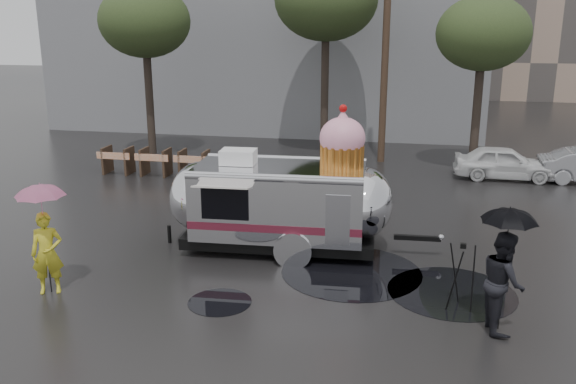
% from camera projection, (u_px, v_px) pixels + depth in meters
% --- Properties ---
extents(ground, '(120.00, 120.00, 0.00)m').
position_uv_depth(ground, '(216.00, 309.00, 12.16)').
color(ground, black).
rests_on(ground, ground).
extents(puddles, '(13.05, 11.46, 0.01)m').
position_uv_depth(puddles, '(235.00, 292.00, 12.93)').
color(puddles, black).
rests_on(puddles, ground).
extents(grey_building, '(22.00, 12.00, 13.00)m').
position_uv_depth(grey_building, '(277.00, 2.00, 33.78)').
color(grey_building, slate).
rests_on(grey_building, ground).
extents(utility_pole, '(1.60, 0.28, 9.00)m').
position_uv_depth(utility_pole, '(386.00, 45.00, 23.62)').
color(utility_pole, '#473323').
rests_on(utility_pole, ground).
extents(tree_left, '(3.64, 3.64, 6.95)m').
position_uv_depth(tree_left, '(145.00, 22.00, 24.26)').
color(tree_left, '#382D26').
rests_on(tree_left, ground).
extents(tree_mid, '(4.20, 4.20, 8.03)m').
position_uv_depth(tree_mid, '(326.00, 0.00, 24.57)').
color(tree_mid, '#382D26').
rests_on(tree_mid, ground).
extents(tree_right, '(3.36, 3.36, 6.42)m').
position_uv_depth(tree_right, '(483.00, 35.00, 21.89)').
color(tree_right, '#382D26').
rests_on(tree_right, ground).
extents(barricade_row, '(4.30, 0.80, 1.00)m').
position_uv_depth(barricade_row, '(155.00, 162.00, 22.47)').
color(barricade_row, '#473323').
rests_on(barricade_row, ground).
extents(airstream_trailer, '(6.96, 2.86, 3.75)m').
position_uv_depth(airstream_trailer, '(284.00, 199.00, 15.00)').
color(airstream_trailer, silver).
rests_on(airstream_trailer, ground).
extents(person_left, '(0.75, 0.64, 1.76)m').
position_uv_depth(person_left, '(47.00, 253.00, 12.70)').
color(person_left, gold).
rests_on(person_left, ground).
extents(umbrella_pink, '(1.24, 1.24, 2.40)m').
position_uv_depth(umbrella_pink, '(41.00, 203.00, 12.40)').
color(umbrella_pink, pink).
rests_on(umbrella_pink, ground).
extents(person_right, '(0.63, 0.98, 1.91)m').
position_uv_depth(person_right, '(503.00, 282.00, 11.14)').
color(person_right, black).
rests_on(person_right, ground).
extents(umbrella_black, '(1.24, 1.24, 2.39)m').
position_uv_depth(umbrella_black, '(508.00, 229.00, 10.86)').
color(umbrella_black, black).
rests_on(umbrella_black, ground).
extents(tripod, '(0.52, 0.58, 1.39)m').
position_uv_depth(tripod, '(461.00, 271.00, 11.99)').
color(tripod, black).
rests_on(tripod, ground).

